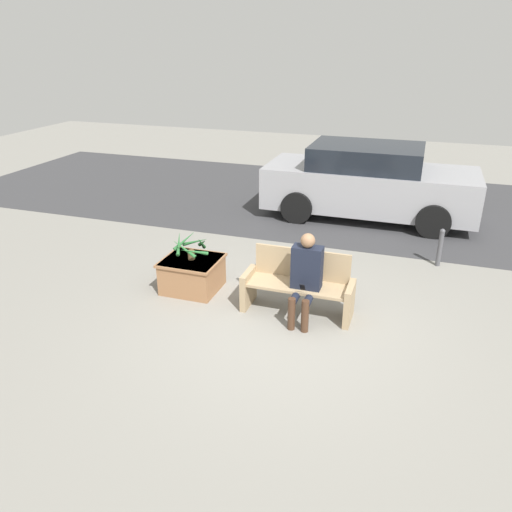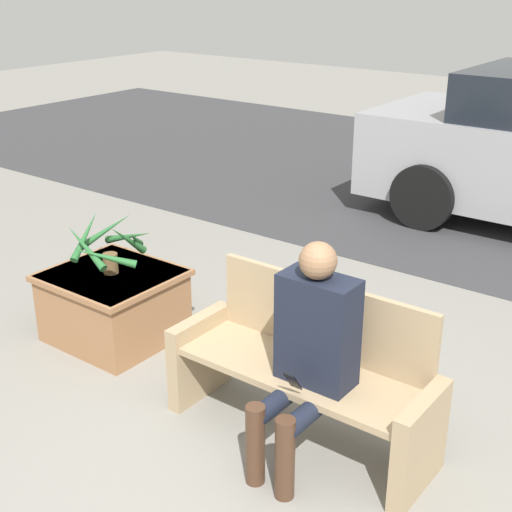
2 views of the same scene
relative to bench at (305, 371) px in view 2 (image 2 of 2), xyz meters
The scene contains 5 objects.
ground_plane 0.70m from the bench, 99.73° to the right, with size 30.00×30.00×0.00m, color gray.
bench is the anchor object (origin of this frame).
person_seated 0.35m from the bench, 53.15° to the right, with size 0.42×0.59×1.26m.
planter_box 1.76m from the bench, behind, with size 0.88×0.82×0.52m.
potted_plant 1.78m from the bench, behind, with size 0.61×0.61×0.44m.
Camera 2 is at (1.98, -2.41, 2.55)m, focal length 50.00 mm.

